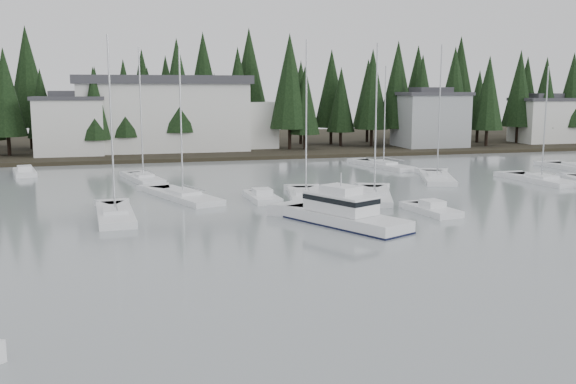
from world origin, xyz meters
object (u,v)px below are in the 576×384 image
sailboat_1 (183,198)px  runabout_3 (25,174)px  sailboat_11 (115,217)px  house_west (70,125)px  sailboat_7 (384,167)px  sailboat_6 (374,198)px  runabout_1 (432,211)px  runabout_4 (262,199)px  sailboat_12 (306,198)px  house_east_a (430,118)px  sailboat_2 (143,180)px  sailboat_9 (576,169)px  house_east_b (543,119)px  cabin_cruiser_center (344,216)px  harbor_inn (178,114)px  sailboat_3 (437,179)px  sailboat_8 (541,181)px

sailboat_1 → runabout_3: size_ratio=2.15×
sailboat_11 → runabout_3: sailboat_11 is taller
house_west → sailboat_7: sailboat_7 is taller
sailboat_1 → sailboat_6: bearing=-124.8°
sailboat_1 → sailboat_11: bearing=121.1°
sailboat_6 → runabout_1: size_ratio=2.56×
sailboat_6 → runabout_4: bearing=101.3°
sailboat_7 → sailboat_12: sailboat_12 is taller
house_east_a → runabout_3: size_ratio=1.68×
sailboat_2 → runabout_4: size_ratio=2.61×
sailboat_9 → sailboat_1: bearing=98.2°
sailboat_7 → sailboat_12: 24.86m
house_east_b → sailboat_9: sailboat_9 is taller
cabin_cruiser_center → sailboat_2: (-12.94, 26.15, -0.54)m
house_east_b → sailboat_12: size_ratio=0.67×
harbor_inn → sailboat_1: 41.07m
house_east_b → house_west: bearing=-179.2°
sailboat_1 → runabout_4: bearing=-132.1°
sailboat_3 → sailboat_11: size_ratio=1.04×
sailboat_3 → sailboat_9: (20.16, 3.56, 0.01)m
sailboat_2 → sailboat_6: (19.27, -16.39, -0.03)m
house_east_a → sailboat_11: sailboat_11 is taller
sailboat_1 → sailboat_2: (-2.94, 12.20, 0.03)m
cabin_cruiser_center → runabout_3: bearing=10.3°
house_east_b → sailboat_9: 34.54m
sailboat_6 → sailboat_12: bearing=96.7°
sailboat_12 → runabout_1: (7.62, -8.90, 0.05)m
sailboat_1 → runabout_4: size_ratio=2.46×
house_west → harbor_inn: 15.45m
sailboat_2 → sailboat_3: (30.11, -7.36, -0.02)m
harbor_inn → sailboat_3: size_ratio=2.02×
sailboat_12 → runabout_4: sailboat_12 is taller
house_west → sailboat_2: bearing=-70.6°
cabin_cruiser_center → runabout_4: (-3.42, 11.33, -0.51)m
house_west → sailboat_8: 61.00m
cabin_cruiser_center → sailboat_2: size_ratio=0.72×
house_east_a → sailboat_11: size_ratio=0.76×
sailboat_3 → runabout_3: 45.52m
house_east_b → runabout_1: house_east_b is taller
sailboat_1 → runabout_3: (-15.63, 20.34, 0.07)m
sailboat_7 → house_west: bearing=50.7°
sailboat_9 → runabout_4: sailboat_9 is taller
sailboat_11 → house_east_a: bearing=-50.9°
sailboat_7 → sailboat_8: size_ratio=1.04×
runabout_4 → sailboat_1: bearing=65.9°
sailboat_2 → sailboat_9: (50.27, -3.80, -0.02)m
house_east_a → sailboat_8: 36.28m
sailboat_7 → house_east_b: bearing=-71.2°
runabout_3 → sailboat_7: bearing=-106.2°
sailboat_12 → runabout_4: (-3.90, 0.13, 0.05)m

